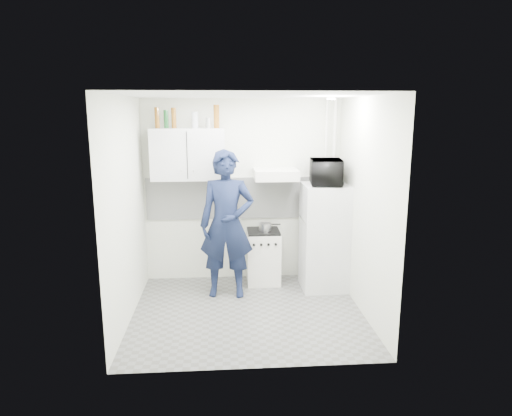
{
  "coord_description": "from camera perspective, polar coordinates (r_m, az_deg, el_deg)",
  "views": [
    {
      "loc": [
        -0.28,
        -5.21,
        2.44
      ],
      "look_at": [
        0.12,
        0.3,
        1.25
      ],
      "focal_mm": 32.0,
      "sensor_mm": 36.0,
      "label": 1
    }
  ],
  "objects": [
    {
      "name": "wall_right",
      "position": [
        5.59,
        13.38,
        0.06
      ],
      "size": [
        0.0,
        2.6,
        2.6
      ],
      "primitive_type": "plane",
      "rotation": [
        1.57,
        0.0,
        -1.57
      ],
      "color": "silver",
      "rests_on": "floor"
    },
    {
      "name": "bottle_e",
      "position": [
        6.29,
        -4.96,
        11.33
      ],
      "size": [
        0.08,
        0.08,
        0.31
      ],
      "primitive_type": "cylinder",
      "color": "brown",
      "rests_on": "upper_cabinet"
    },
    {
      "name": "saucepan",
      "position": [
        6.46,
        1.15,
        -2.34
      ],
      "size": [
        0.18,
        0.18,
        0.1
      ],
      "primitive_type": "cylinder",
      "color": "silver",
      "rests_on": "stove_top"
    },
    {
      "name": "bottle_c",
      "position": [
        6.32,
        -10.24,
        11.02
      ],
      "size": [
        0.07,
        0.07,
        0.27
      ],
      "primitive_type": "cylinder",
      "color": "brown",
      "rests_on": "upper_cabinet"
    },
    {
      "name": "stove",
      "position": [
        6.57,
        0.91,
        -6.18
      ],
      "size": [
        0.47,
        0.47,
        0.75
      ],
      "primitive_type": "cube",
      "color": "silver",
      "rests_on": "floor"
    },
    {
      "name": "range_hood",
      "position": [
        6.32,
        2.49,
        4.22
      ],
      "size": [
        0.6,
        0.5,
        0.14
      ],
      "primitive_type": "cube",
      "color": "silver",
      "rests_on": "wall_back"
    },
    {
      "name": "upper_cabinet",
      "position": [
        6.33,
        -8.5,
        6.67
      ],
      "size": [
        1.0,
        0.35,
        0.7
      ],
      "primitive_type": "cube",
      "color": "white",
      "rests_on": "wall_back"
    },
    {
      "name": "wall_back",
      "position": [
        6.57,
        -1.69,
        2.15
      ],
      "size": [
        2.8,
        0.0,
        2.8
      ],
      "primitive_type": "plane",
      "rotation": [
        1.57,
        0.0,
        0.0
      ],
      "color": "silver",
      "rests_on": "floor"
    },
    {
      "name": "backsplash",
      "position": [
        6.57,
        -1.68,
        1.26
      ],
      "size": [
        2.74,
        0.03,
        0.6
      ],
      "primitive_type": "cube",
      "color": "white",
      "rests_on": "wall_back"
    },
    {
      "name": "bottle_a",
      "position": [
        6.35,
        -12.26,
        10.96
      ],
      "size": [
        0.06,
        0.06,
        0.28
      ],
      "primitive_type": "cylinder",
      "color": "brown",
      "rests_on": "upper_cabinet"
    },
    {
      "name": "bottle_b",
      "position": [
        6.33,
        -11.17,
        10.84
      ],
      "size": [
        0.06,
        0.06,
        0.24
      ],
      "primitive_type": "cylinder",
      "color": "#144C1E",
      "rests_on": "upper_cabinet"
    },
    {
      "name": "pipe_b",
      "position": [
        6.65,
        8.56,
        2.13
      ],
      "size": [
        0.04,
        0.04,
        2.6
      ],
      "primitive_type": "cylinder",
      "color": "silver",
      "rests_on": "floor"
    },
    {
      "name": "canister_a",
      "position": [
        6.3,
        -7.65,
        10.85
      ],
      "size": [
        0.09,
        0.09,
        0.22
      ],
      "primitive_type": "cylinder",
      "color": "#B2B7BC",
      "rests_on": "upper_cabinet"
    },
    {
      "name": "ceiling",
      "position": [
        5.22,
        -1.15,
        13.91
      ],
      "size": [
        2.8,
        2.8,
        0.0
      ],
      "primitive_type": "plane",
      "color": "white",
      "rests_on": "wall_back"
    },
    {
      "name": "stove_top",
      "position": [
        6.46,
        0.92,
        -2.92
      ],
      "size": [
        0.45,
        0.45,
        0.03
      ],
      "primitive_type": "cube",
      "color": "black",
      "rests_on": "stove"
    },
    {
      "name": "microwave",
      "position": [
        6.18,
        8.78,
        4.47
      ],
      "size": [
        0.65,
        0.48,
        0.33
      ],
      "primitive_type": "imported",
      "rotation": [
        0.0,
        0.0,
        1.45
      ],
      "color": "black",
      "rests_on": "fridge"
    },
    {
      "name": "pipe_a",
      "position": [
        6.67,
        9.57,
        2.14
      ],
      "size": [
        0.05,
        0.05,
        2.6
      ],
      "primitive_type": "cylinder",
      "color": "silver",
      "rests_on": "floor"
    },
    {
      "name": "fridge",
      "position": [
        6.36,
        8.52,
        -3.58
      ],
      "size": [
        0.61,
        0.61,
        1.46
      ],
      "primitive_type": "cube",
      "rotation": [
        0.0,
        0.0,
        0.0
      ],
      "color": "white",
      "rests_on": "floor"
    },
    {
      "name": "ceiling_spot_fixture",
      "position": [
        5.56,
        9.36,
        13.33
      ],
      "size": [
        0.1,
        0.1,
        0.02
      ],
      "primitive_type": "cylinder",
      "color": "white",
      "rests_on": "ceiling"
    },
    {
      "name": "person",
      "position": [
        5.98,
        -3.67,
        -2.05
      ],
      "size": [
        0.75,
        0.53,
        1.95
      ],
      "primitive_type": "imported",
      "rotation": [
        0.0,
        0.0,
        -0.09
      ],
      "color": "#101833",
      "rests_on": "floor"
    },
    {
      "name": "wall_left",
      "position": [
        5.45,
        -15.95,
        -0.4
      ],
      "size": [
        0.0,
        2.6,
        2.6
      ],
      "primitive_type": "plane",
      "rotation": [
        1.57,
        0.0,
        1.57
      ],
      "color": "silver",
      "rests_on": "floor"
    },
    {
      "name": "floor",
      "position": [
        5.76,
        -1.04,
        -12.91
      ],
      "size": [
        2.8,
        2.8,
        0.0
      ],
      "primitive_type": "plane",
      "color": "slate",
      "rests_on": "ground"
    },
    {
      "name": "canister_b",
      "position": [
        6.29,
        -5.97,
        10.54
      ],
      "size": [
        0.07,
        0.07,
        0.14
      ],
      "primitive_type": "cylinder",
      "color": "silver",
      "rests_on": "upper_cabinet"
    }
  ]
}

